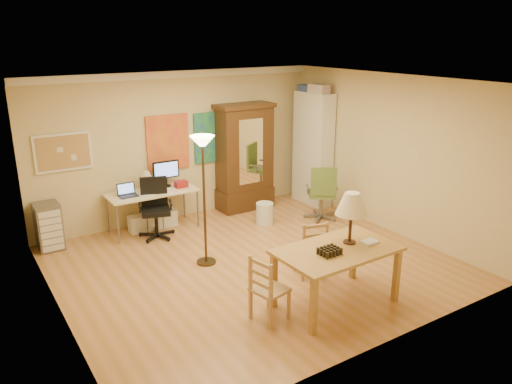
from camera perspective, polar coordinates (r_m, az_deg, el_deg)
floor at (r=7.61m, az=-0.31°, el=-8.20°), size 5.50×5.50×0.00m
crown_molding at (r=9.05m, az=-8.93°, el=13.16°), size 5.50×0.08×0.12m
corkboard at (r=8.61m, az=-21.16°, el=4.26°), size 0.90×0.04×0.62m
art_panel_left at (r=9.13m, az=-10.04°, el=5.58°), size 0.80×0.04×1.00m
art_panel_right at (r=9.50m, az=-5.01°, el=6.26°), size 0.75×0.04×0.95m
dining_table at (r=6.35m, az=9.86°, el=-4.95°), size 1.55×0.95×1.44m
ladder_chair_back at (r=7.15m, az=6.30°, el=-6.57°), size 0.48×0.47×0.85m
ladder_chair_left at (r=6.07m, az=1.39°, el=-11.22°), size 0.45×0.46×0.84m
torchiere_lamp at (r=7.14m, az=-6.08°, el=3.36°), size 0.36×0.36×1.96m
computer_desk at (r=8.95m, az=-11.61°, el=-1.54°), size 1.55×0.68×1.17m
office_chair_black at (r=8.65m, az=-11.33°, el=-3.33°), size 0.62×0.62×1.01m
office_chair_green at (r=9.36m, az=7.48°, el=-1.45°), size 0.65×0.65×1.04m
drawer_cart at (r=8.65m, az=-22.61°, el=-3.65°), size 0.38×0.45×0.75m
armoire at (r=9.70m, az=-1.31°, el=3.22°), size 1.12×0.53×2.06m
bookshelf at (r=10.05m, az=6.51°, el=4.88°), size 0.34×0.89×2.24m
wastebin at (r=9.07m, az=1.00°, el=-2.46°), size 0.32×0.32×0.40m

